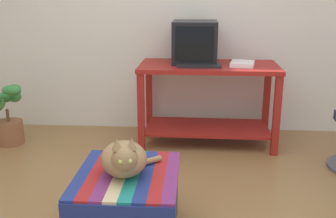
% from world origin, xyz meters
% --- Properties ---
extents(back_wall, '(8.00, 0.10, 2.60)m').
position_xyz_m(back_wall, '(0.00, 2.05, 1.30)').
color(back_wall, silver).
rests_on(back_wall, ground_plane).
extents(desk, '(1.30, 0.67, 0.77)m').
position_xyz_m(desk, '(0.38, 1.60, 0.53)').
color(desk, maroon).
rests_on(desk, ground_plane).
extents(tv_monitor, '(0.42, 0.44, 0.39)m').
position_xyz_m(tv_monitor, '(0.25, 1.69, 0.97)').
color(tv_monitor, black).
rests_on(tv_monitor, desk).
extents(keyboard, '(0.40, 0.15, 0.02)m').
position_xyz_m(keyboard, '(0.29, 1.46, 0.79)').
color(keyboard, black).
rests_on(keyboard, desk).
extents(book, '(0.25, 0.30, 0.04)m').
position_xyz_m(book, '(0.69, 1.55, 0.79)').
color(book, white).
rests_on(book, desk).
extents(ottoman_with_blanket, '(0.59, 0.68, 0.41)m').
position_xyz_m(ottoman_with_blanket, '(-0.13, -0.00, 0.20)').
color(ottoman_with_blanket, '#4C4238').
rests_on(ottoman_with_blanket, ground_plane).
extents(cat, '(0.37, 0.40, 0.27)m').
position_xyz_m(cat, '(-0.14, -0.03, 0.51)').
color(cat, '#9E7A4C').
rests_on(cat, ottoman_with_blanket).
extents(potted_plant, '(0.45, 0.36, 0.61)m').
position_xyz_m(potted_plant, '(-1.56, 1.41, 0.29)').
color(potted_plant, brown).
rests_on(potted_plant, ground_plane).
extents(pen, '(0.07, 0.13, 0.01)m').
position_xyz_m(pen, '(0.72, 1.67, 0.78)').
color(pen, '#2351B2').
rests_on(pen, desk).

